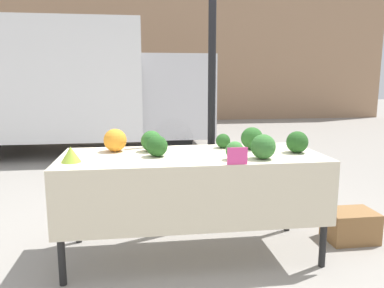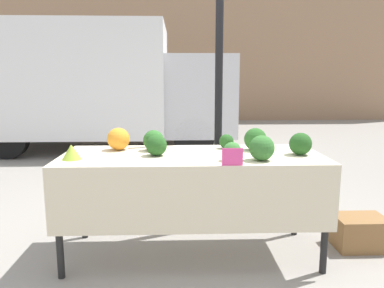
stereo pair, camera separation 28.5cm
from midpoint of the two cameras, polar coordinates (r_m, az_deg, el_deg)
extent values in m
plane|color=gray|center=(3.14, -2.71, -16.35)|extent=(40.00, 40.00, 0.00)
cube|color=#9E7A5B|center=(12.74, -7.05, 17.51)|extent=(16.00, 0.60, 6.13)
cylinder|color=black|center=(3.43, 0.63, 7.68)|extent=(0.07, 0.07, 2.50)
cube|color=white|center=(7.68, -22.27, 8.99)|extent=(3.54, 2.25, 2.06)
cube|color=silver|center=(7.48, -3.76, 7.49)|extent=(1.29, 2.07, 1.49)
cylinder|color=black|center=(6.62, -4.22, 0.99)|extent=(0.71, 0.22, 0.71)
cylinder|color=black|center=(8.45, -5.04, 2.95)|extent=(0.71, 0.22, 0.71)
cylinder|color=black|center=(8.91, -26.46, 2.29)|extent=(0.71, 0.22, 0.71)
cube|color=beige|center=(2.87, -2.85, -1.89)|extent=(1.99, 0.80, 0.03)
cube|color=beige|center=(2.56, -2.01, -8.96)|extent=(1.99, 0.01, 0.45)
cylinder|color=black|center=(2.74, -22.40, -12.14)|extent=(0.05, 0.05, 0.79)
cylinder|color=black|center=(2.91, 16.90, -10.56)|extent=(0.05, 0.05, 0.79)
cylinder|color=black|center=(3.37, -19.55, -7.85)|extent=(0.05, 0.05, 0.79)
cylinder|color=black|center=(3.50, 12.26, -6.82)|extent=(0.05, 0.05, 0.79)
sphere|color=orange|center=(3.05, -14.28, 0.54)|extent=(0.18, 0.18, 0.18)
cone|color=#93B238|center=(2.77, -20.84, -1.52)|extent=(0.14, 0.14, 0.11)
sphere|color=#336B2D|center=(2.71, 7.87, -0.44)|extent=(0.18, 0.18, 0.18)
sphere|color=#23511E|center=(3.12, 2.15, 0.46)|extent=(0.12, 0.12, 0.12)
sphere|color=#2D6628|center=(3.00, -8.92, 0.43)|extent=(0.17, 0.17, 0.17)
sphere|color=#285B23|center=(3.08, 6.53, 0.86)|extent=(0.18, 0.18, 0.18)
sphere|color=#23511E|center=(2.99, 13.14, 0.27)|extent=(0.17, 0.17, 0.17)
sphere|color=#387533|center=(2.66, 3.51, -1.05)|extent=(0.13, 0.13, 0.13)
sphere|color=#23511E|center=(2.80, -8.27, -0.33)|extent=(0.16, 0.16, 0.16)
cube|color=#EF4793|center=(2.52, 3.73, -1.87)|extent=(0.14, 0.01, 0.12)
cube|color=olive|center=(3.53, 20.83, -11.58)|extent=(0.41, 0.31, 0.26)
camera|label=1|loc=(0.14, -92.86, -0.51)|focal=35.00mm
camera|label=2|loc=(0.14, 87.14, 0.51)|focal=35.00mm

